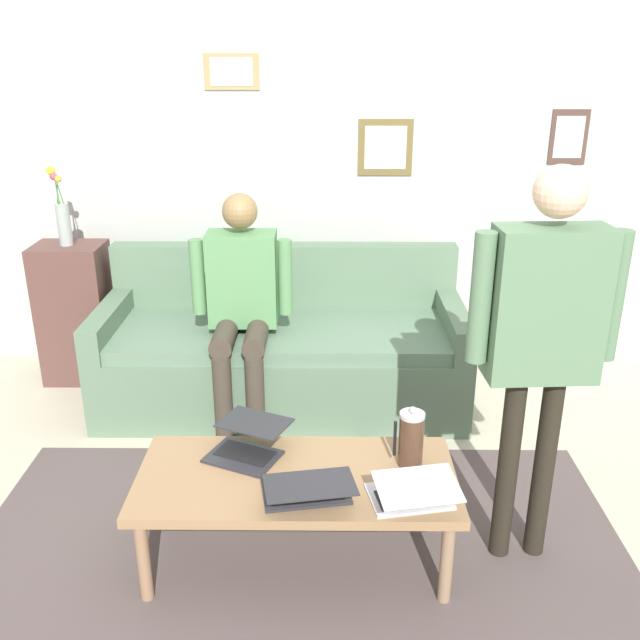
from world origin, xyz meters
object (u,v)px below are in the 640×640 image
coffee_table (297,484)px  laptop_right (247,444)px  laptop_left (307,489)px  flower_vase (62,215)px  laptop_center (412,493)px  side_shelf (76,313)px  french_press (411,439)px  person_standing (544,323)px  person_seated (242,298)px  couch (283,352)px

coffee_table → laptop_right: 0.27m
laptop_left → laptop_right: size_ratio=0.95×
flower_vase → coffee_table: bearing=130.3°
coffee_table → flower_vase: size_ratio=2.68×
laptop_left → laptop_right: (0.26, -0.31, 0.00)m
laptop_center → side_shelf: bearing=-45.1°
coffee_table → laptop_center: bearing=157.7°
laptop_center → flower_vase: flower_vase is taller
french_press → coffee_table: bearing=9.9°
laptop_left → flower_vase: bearing=-51.3°
person_standing → person_seated: size_ratio=1.27×
couch → person_standing: size_ratio=1.29×
laptop_left → side_shelf: size_ratio=0.43×
flower_vase → french_press: bearing=139.5°
laptop_center → flower_vase: 2.74m
flower_vase → person_seated: 1.27m
french_press → person_seated: (0.80, -1.12, 0.20)m
side_shelf → person_seated: 1.26m
couch → coffee_table: size_ratio=1.65×
laptop_center → french_press: bearing=-94.8°
person_standing → person_seated: 1.74m
laptop_center → french_press: (-0.02, -0.26, 0.08)m
coffee_table → french_press: size_ratio=4.81×
laptop_left → person_seated: size_ratio=0.29×
coffee_table → flower_vase: flower_vase is taller
french_press → person_seated: person_seated is taller
couch → laptop_right: size_ratio=5.29×
person_seated → laptop_center: bearing=119.4°
side_shelf → laptop_right: bearing=128.4°
laptop_right → flower_vase: bearing=-51.4°
side_shelf → person_standing: size_ratio=0.54×
laptop_center → flower_vase: (1.89, -1.89, 0.61)m
person_seated → french_press: bearing=125.5°
laptop_center → person_seated: bearing=-60.6°
laptop_right → person_seated: 1.09m
laptop_left → person_seated: (0.39, -1.36, 0.27)m
french_press → person_seated: bearing=-54.5°
flower_vase → laptop_right: bearing=128.6°
coffee_table → laptop_right: laptop_right is taller
couch → laptop_left: bearing=96.7°
coffee_table → couch: bearing=-84.4°
couch → laptop_right: couch is taller
couch → laptop_right: bearing=86.9°
french_press → person_standing: size_ratio=0.16×
laptop_center → person_standing: (-0.49, -0.23, 0.59)m
couch → laptop_right: 1.28m
side_shelf → person_standing: 2.96m
laptop_center → laptop_right: bearing=-27.2°
laptop_left → person_seated: 1.44m
couch → coffee_table: (-0.14, 1.43, 0.06)m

